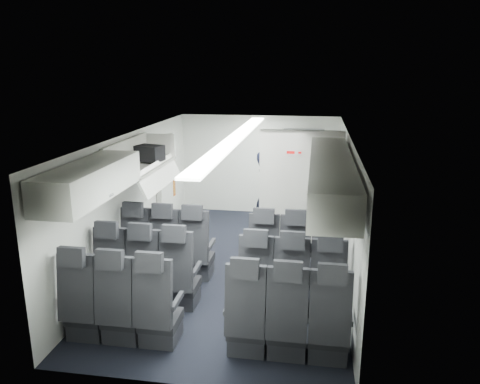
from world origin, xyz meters
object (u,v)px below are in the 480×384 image
(seat_row_rear, at_px, (202,317))
(carry_on_bag, at_px, (150,153))
(seat_row_front, at_px, (230,256))
(flight_attendant, at_px, (266,196))
(galley_unit, at_px, (302,175))
(seat_row_mid, at_px, (218,282))
(boarding_door, at_px, (167,183))

(seat_row_rear, xyz_separation_m, carry_on_bag, (-1.39, 2.36, 1.43))
(seat_row_front, height_order, flight_attendant, flight_attendant)
(flight_attendant, xyz_separation_m, carry_on_bag, (-1.73, -1.33, 0.99))
(galley_unit, bearing_deg, seat_row_mid, -102.88)
(galley_unit, bearing_deg, seat_row_front, -106.28)
(flight_attendant, bearing_deg, galley_unit, -35.82)
(seat_row_mid, bearing_deg, galley_unit, 77.12)
(seat_row_mid, bearing_deg, seat_row_rear, -90.00)
(galley_unit, xyz_separation_m, flight_attendant, (-0.61, -1.37, -0.11))
(seat_row_mid, relative_size, galley_unit, 1.75)
(flight_attendant, height_order, carry_on_bag, carry_on_bag)
(galley_unit, relative_size, carry_on_bag, 4.66)
(seat_row_front, bearing_deg, seat_row_rear, -90.00)
(flight_attendant, bearing_deg, seat_row_front, 157.88)
(seat_row_rear, xyz_separation_m, flight_attendant, (0.34, 3.68, 0.44))
(seat_row_mid, xyz_separation_m, carry_on_bag, (-1.39, 1.46, 1.43))
(seat_row_front, height_order, carry_on_bag, carry_on_bag)
(seat_row_mid, bearing_deg, carry_on_bag, 133.66)
(seat_row_mid, xyz_separation_m, galley_unit, (0.95, 4.15, 0.55))
(seat_row_rear, bearing_deg, flight_attendant, 84.71)
(flight_attendant, distance_m, carry_on_bag, 2.40)
(seat_row_front, xyz_separation_m, flight_attendant, (0.34, 1.88, 0.44))
(boarding_door, bearing_deg, galley_unit, 24.28)
(galley_unit, relative_size, flight_attendant, 1.13)
(seat_row_rear, relative_size, flight_attendant, 1.98)
(carry_on_bag, bearing_deg, seat_row_mid, -30.57)
(seat_row_front, bearing_deg, carry_on_bag, 158.15)
(seat_row_rear, xyz_separation_m, galley_unit, (0.95, 5.05, 0.55))
(seat_row_rear, xyz_separation_m, boarding_door, (-1.64, 3.89, 0.55))
(galley_unit, relative_size, boarding_door, 1.02)
(seat_row_rear, relative_size, galley_unit, 1.75)
(seat_row_rear, bearing_deg, carry_on_bag, 120.54)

